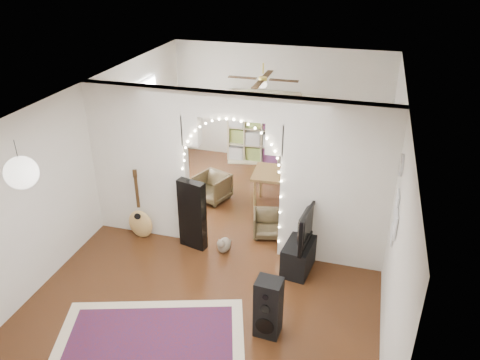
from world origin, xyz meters
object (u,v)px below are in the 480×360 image
(acoustic_guitar, at_px, (139,213))
(dining_chair_left, at_px, (212,187))
(media_console, at_px, (301,251))
(floor_speaker, at_px, (268,307))
(dining_chair_right, at_px, (267,224))
(bookcase, at_px, (263,128))
(dining_table, at_px, (285,177))

(acoustic_guitar, xyz_separation_m, dining_chair_left, (0.77, 1.64, -0.21))
(acoustic_guitar, distance_m, media_console, 2.86)
(dining_chair_left, bearing_deg, acoustic_guitar, -95.02)
(floor_speaker, relative_size, dining_chair_right, 1.70)
(floor_speaker, xyz_separation_m, dining_chair_left, (-1.89, 3.26, -0.15))
(dining_chair_right, bearing_deg, acoustic_guitar, -176.11)
(acoustic_guitar, distance_m, dining_chair_right, 2.25)
(bookcase, distance_m, dining_table, 2.23)
(floor_speaker, bearing_deg, dining_chair_left, 123.93)
(dining_chair_left, bearing_deg, dining_table, 23.27)
(dining_table, bearing_deg, acoustic_guitar, -145.63)
(dining_chair_left, height_order, dining_chair_right, dining_chair_left)
(acoustic_guitar, bearing_deg, floor_speaker, -49.49)
(dining_table, distance_m, dining_chair_left, 1.51)
(bookcase, bearing_deg, media_console, -80.13)
(bookcase, bearing_deg, acoustic_guitar, -121.71)
(media_console, bearing_deg, dining_chair_right, 144.34)
(floor_speaker, relative_size, media_console, 0.86)
(dining_chair_left, bearing_deg, media_console, -18.10)
(floor_speaker, height_order, media_console, floor_speaker)
(dining_table, height_order, dining_chair_left, dining_table)
(acoustic_guitar, relative_size, bookcase, 0.67)
(bookcase, relative_size, dining_chair_right, 3.31)
(media_console, height_order, dining_table, dining_table)
(dining_chair_right, bearing_deg, media_console, -56.77)
(floor_speaker, relative_size, dining_chair_left, 1.41)
(floor_speaker, relative_size, bookcase, 0.51)
(bookcase, relative_size, dining_table, 1.36)
(floor_speaker, height_order, dining_chair_right, floor_speaker)
(acoustic_guitar, distance_m, dining_chair_left, 1.83)
(acoustic_guitar, relative_size, dining_chair_right, 2.21)
(dining_table, bearing_deg, floor_speaker, -85.80)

